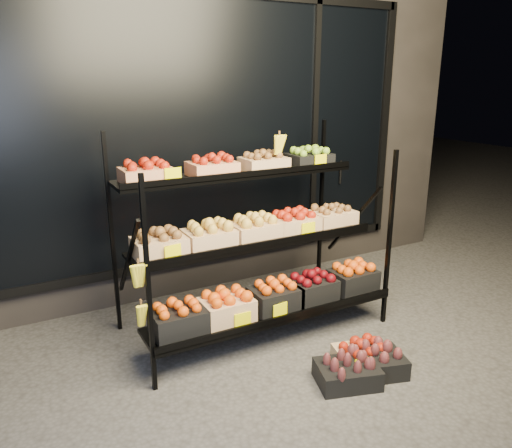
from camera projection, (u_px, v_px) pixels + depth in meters
ground at (295, 362)px, 3.73m from camera, size 24.00×24.00×0.00m
building at (169, 105)px, 5.41m from camera, size 6.00×2.08×3.50m
display_rack at (256, 241)px, 4.01m from camera, size 2.18×1.02×1.70m
tag_floor_b at (362, 371)px, 3.52m from camera, size 0.13×0.01×0.12m
floor_crate_midleft at (347, 371)px, 3.45m from camera, size 0.49×0.42×0.21m
floor_crate_midright at (362, 354)px, 3.67m from camera, size 0.44×0.37×0.19m
floor_crate_right at (374, 361)px, 3.57m from camera, size 0.49×0.42×0.21m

